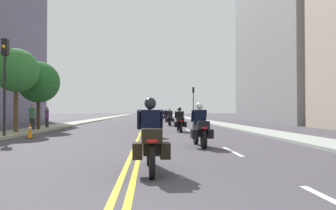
# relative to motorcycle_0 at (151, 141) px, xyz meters

# --- Properties ---
(ground_plane) EXTENTS (264.00, 264.00, 0.00)m
(ground_plane) POSITION_rel_motorcycle_0_xyz_m (-0.45, 43.37, -0.67)
(ground_plane) COLOR #423E46
(sidewalk_left) EXTENTS (2.06, 144.00, 0.12)m
(sidewalk_left) POSITION_rel_motorcycle_0_xyz_m (-7.69, 43.37, -0.61)
(sidewalk_left) COLOR #A1A48E
(sidewalk_left) RESTS_ON ground
(sidewalk_right) EXTENTS (2.06, 144.00, 0.12)m
(sidewalk_right) POSITION_rel_motorcycle_0_xyz_m (6.79, 43.37, -0.61)
(sidewalk_right) COLOR #99A29B
(sidewalk_right) RESTS_ON ground
(centreline_yellow_inner) EXTENTS (0.12, 132.00, 0.01)m
(centreline_yellow_inner) POSITION_rel_motorcycle_0_xyz_m (-0.57, 43.37, -0.67)
(centreline_yellow_inner) COLOR yellow
(centreline_yellow_inner) RESTS_ON ground
(centreline_yellow_outer) EXTENTS (0.12, 132.00, 0.01)m
(centreline_yellow_outer) POSITION_rel_motorcycle_0_xyz_m (-0.33, 43.37, -0.67)
(centreline_yellow_outer) COLOR yellow
(centreline_yellow_outer) RESTS_ON ground
(lane_dashes_white) EXTENTS (0.14, 56.40, 0.01)m
(lane_dashes_white) POSITION_rel_motorcycle_0_xyz_m (2.66, 24.37, -0.67)
(lane_dashes_white) COLOR silver
(lane_dashes_white) RESTS_ON ground
(building_right_1) EXTENTS (7.98, 19.78, 24.01)m
(building_right_1) POSITION_rel_motorcycle_0_xyz_m (16.76, 30.14, 11.33)
(building_right_1) COLOR gray
(building_right_1) RESTS_ON ground
(motorcycle_0) EXTENTS (0.78, 2.25, 1.61)m
(motorcycle_0) POSITION_rel_motorcycle_0_xyz_m (0.00, 0.00, 0.00)
(motorcycle_0) COLOR black
(motorcycle_0) RESTS_ON ground
(motorcycle_1) EXTENTS (0.77, 2.19, 1.63)m
(motorcycle_1) POSITION_rel_motorcycle_0_xyz_m (1.83, 4.74, -0.01)
(motorcycle_1) COLOR black
(motorcycle_1) RESTS_ON ground
(motorcycle_2) EXTENTS (0.77, 2.18, 1.65)m
(motorcycle_2) POSITION_rel_motorcycle_0_xyz_m (0.01, 9.37, 0.01)
(motorcycle_2) COLOR black
(motorcycle_2) RESTS_ON ground
(motorcycle_3) EXTENTS (0.77, 2.17, 1.56)m
(motorcycle_3) POSITION_rel_motorcycle_0_xyz_m (1.87, 13.20, -0.03)
(motorcycle_3) COLOR black
(motorcycle_3) RESTS_ON ground
(motorcycle_4) EXTENTS (0.77, 2.19, 1.61)m
(motorcycle_4) POSITION_rel_motorcycle_0_xyz_m (-0.05, 17.87, -0.03)
(motorcycle_4) COLOR black
(motorcycle_4) RESTS_ON ground
(motorcycle_5) EXTENTS (0.76, 2.16, 1.61)m
(motorcycle_5) POSITION_rel_motorcycle_0_xyz_m (1.77, 21.78, -0.02)
(motorcycle_5) COLOR black
(motorcycle_5) RESTS_ON ground
(motorcycle_6) EXTENTS (0.78, 2.14, 1.57)m
(motorcycle_6) POSITION_rel_motorcycle_0_xyz_m (-0.09, 26.22, -0.03)
(motorcycle_6) COLOR black
(motorcycle_6) RESTS_ON ground
(motorcycle_7) EXTENTS (0.78, 2.16, 1.63)m
(motorcycle_7) POSITION_rel_motorcycle_0_xyz_m (1.87, 31.07, 0.01)
(motorcycle_7) COLOR black
(motorcycle_7) RESTS_ON ground
(traffic_cone_0) EXTENTS (0.31, 0.31, 0.80)m
(traffic_cone_0) POSITION_rel_motorcycle_0_xyz_m (-5.76, 8.83, -0.27)
(traffic_cone_0) COLOR black
(traffic_cone_0) RESTS_ON ground
(traffic_light_near) EXTENTS (0.28, 0.38, 4.83)m
(traffic_light_near) POSITION_rel_motorcycle_0_xyz_m (-7.06, 9.04, 2.65)
(traffic_light_near) COLOR black
(traffic_light_near) RESTS_ON ground
(traffic_light_far) EXTENTS (0.28, 0.38, 4.70)m
(traffic_light_far) POSITION_rel_motorcycle_0_xyz_m (6.16, 38.13, 2.59)
(traffic_light_far) COLOR black
(traffic_light_far) RESTS_ON ground
(pedestrian_0) EXTENTS (0.40, 0.29, 1.76)m
(pedestrian_0) POSITION_rel_motorcycle_0_xyz_m (-7.59, 14.24, 0.24)
(pedestrian_0) COLOR #292832
(pedestrian_0) RESTS_ON ground
(pedestrian_2) EXTENTS (0.35, 0.50, 1.65)m
(pedestrian_2) POSITION_rel_motorcycle_0_xyz_m (-7.55, 17.05, 0.18)
(pedestrian_2) COLOR #27262E
(pedestrian_2) RESTS_ON ground
(street_tree_0) EXTENTS (2.73, 2.73, 4.60)m
(street_tree_0) POSITION_rel_motorcycle_0_xyz_m (-7.37, 14.71, 2.55)
(street_tree_0) COLOR #473524
(street_tree_0) RESTS_ON ground
(street_tree_1) EXTENTS (2.51, 2.51, 4.90)m
(street_tree_1) POSITION_rel_motorcycle_0_xyz_m (-7.65, 11.84, 2.95)
(street_tree_1) COLOR #4F3825
(street_tree_1) RESTS_ON ground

